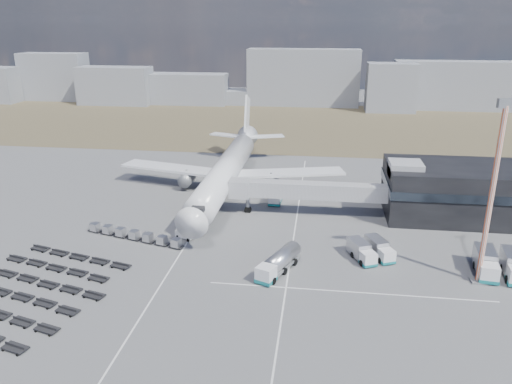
# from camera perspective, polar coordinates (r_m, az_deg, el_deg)

# --- Properties ---
(ground) EXTENTS (420.00, 420.00, 0.00)m
(ground) POSITION_cam_1_polar(r_m,az_deg,el_deg) (81.98, -7.42, -7.27)
(ground) COLOR #565659
(ground) RESTS_ON ground
(grass_strip) EXTENTS (420.00, 90.00, 0.01)m
(grass_strip) POSITION_cam_1_polar(r_m,az_deg,el_deg) (185.44, 1.28, 7.85)
(grass_strip) COLOR brown
(grass_strip) RESTS_ON ground
(lane_markings) EXTENTS (47.12, 110.00, 0.01)m
(lane_markings) POSITION_cam_1_polar(r_m,az_deg,el_deg) (82.81, -0.29, -6.81)
(lane_markings) COLOR silver
(lane_markings) RESTS_ON ground
(terminal) EXTENTS (30.40, 16.40, 11.00)m
(terminal) POSITION_cam_1_polar(r_m,az_deg,el_deg) (103.43, 22.77, 0.16)
(terminal) COLOR black
(terminal) RESTS_ON ground
(jet_bridge) EXTENTS (30.30, 3.80, 7.05)m
(jet_bridge) POSITION_cam_1_polar(r_m,az_deg,el_deg) (96.45, 4.74, 0.20)
(jet_bridge) COLOR #939399
(jet_bridge) RESTS_ON ground
(airliner) EXTENTS (51.59, 64.53, 17.62)m
(airliner) POSITION_cam_1_polar(r_m,az_deg,el_deg) (109.53, -3.25, 2.69)
(airliner) COLOR white
(airliner) RESTS_ON ground
(skyline) EXTENTS (307.84, 24.75, 24.24)m
(skyline) POSITION_cam_1_polar(r_m,az_deg,el_deg) (223.82, 2.01, 12.16)
(skyline) COLOR gray
(skyline) RESTS_ON ground
(fuel_tanker) EXTENTS (6.31, 10.26, 3.26)m
(fuel_tanker) POSITION_cam_1_polar(r_m,az_deg,el_deg) (75.81, 2.59, -8.05)
(fuel_tanker) COLOR white
(fuel_tanker) RESTS_ON ground
(pushback_tug) EXTENTS (3.83, 3.11, 1.50)m
(pushback_tug) POSITION_cam_1_polar(r_m,az_deg,el_deg) (88.09, -8.02, -4.82)
(pushback_tug) COLOR white
(pushback_tug) RESTS_ON ground
(catering_truck) EXTENTS (2.67, 6.06, 2.74)m
(catering_truck) POSITION_cam_1_polar(r_m,az_deg,el_deg) (103.93, 2.28, -0.47)
(catering_truck) COLOR white
(catering_truck) RESTS_ON ground
(service_trucks_near) EXTENTS (7.60, 8.14, 2.62)m
(service_trucks_near) POSITION_cam_1_polar(r_m,az_deg,el_deg) (82.08, 12.97, -6.49)
(service_trucks_near) COLOR white
(service_trucks_near) RESTS_ON ground
(uld_row) EXTENTS (18.99, 6.64, 1.50)m
(uld_row) POSITION_cam_1_polar(r_m,az_deg,el_deg) (89.22, -13.75, -4.78)
(uld_row) COLOR black
(uld_row) RESTS_ON ground
(baggage_dollies) EXTENTS (27.47, 27.82, 0.73)m
(baggage_dollies) POSITION_cam_1_polar(r_m,az_deg,el_deg) (78.91, -25.31, -9.91)
(baggage_dollies) COLOR black
(baggage_dollies) RESTS_ON ground
(floodlight_mast) EXTENTS (2.54, 2.06, 26.62)m
(floodlight_mast) POSITION_cam_1_polar(r_m,az_deg,el_deg) (75.70, 25.32, -0.37)
(floodlight_mast) COLOR #D04E21
(floodlight_mast) RESTS_ON ground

